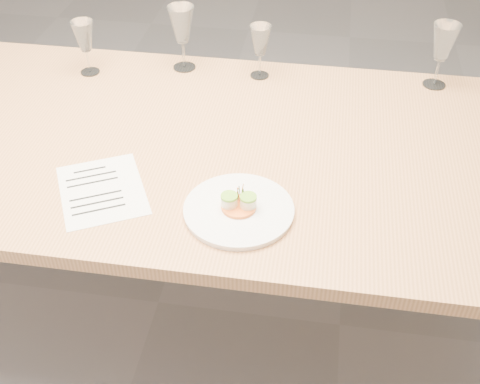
% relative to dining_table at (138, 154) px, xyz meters
% --- Properties ---
extents(ground, '(7.00, 7.00, 0.00)m').
position_rel_dining_table_xyz_m(ground, '(0.00, 0.00, -0.68)').
color(ground, slate).
rests_on(ground, ground).
extents(dining_table, '(2.40, 1.00, 0.75)m').
position_rel_dining_table_xyz_m(dining_table, '(0.00, 0.00, 0.00)').
color(dining_table, tan).
rests_on(dining_table, ground).
extents(dinner_plate, '(0.27, 0.27, 0.07)m').
position_rel_dining_table_xyz_m(dinner_plate, '(0.35, -0.29, 0.08)').
color(dinner_plate, white).
rests_on(dinner_plate, dining_table).
extents(recipe_sheet, '(0.31, 0.33, 0.00)m').
position_rel_dining_table_xyz_m(recipe_sheet, '(-0.01, -0.26, 0.07)').
color(recipe_sheet, white).
rests_on(recipe_sheet, dining_table).
extents(wine_glass_0, '(0.07, 0.07, 0.18)m').
position_rel_dining_table_xyz_m(wine_glass_0, '(-0.26, 0.33, 0.19)').
color(wine_glass_0, white).
rests_on(wine_glass_0, dining_table).
extents(wine_glass_1, '(0.09, 0.09, 0.22)m').
position_rel_dining_table_xyz_m(wine_glass_1, '(0.05, 0.41, 0.22)').
color(wine_glass_1, white).
rests_on(wine_glass_1, dining_table).
extents(wine_glass_2, '(0.07, 0.07, 0.18)m').
position_rel_dining_table_xyz_m(wine_glass_2, '(0.31, 0.40, 0.19)').
color(wine_glass_2, white).
rests_on(wine_glass_2, dining_table).
extents(wine_glass_3, '(0.08, 0.08, 0.21)m').
position_rel_dining_table_xyz_m(wine_glass_3, '(0.88, 0.43, 0.21)').
color(wine_glass_3, white).
rests_on(wine_glass_3, dining_table).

